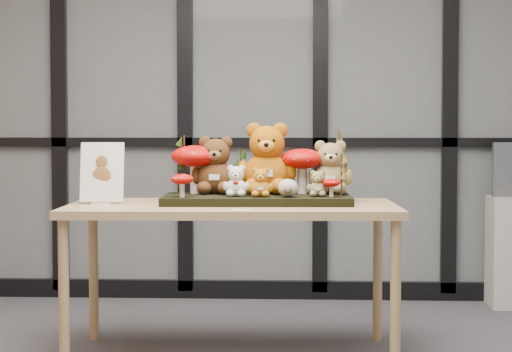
# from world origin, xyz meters

# --- Properties ---
(glass_partition) EXTENTS (4.90, 0.06, 2.78)m
(glass_partition) POSITION_xyz_m (-0.00, 2.47, 1.42)
(glass_partition) COLOR #2D383F
(glass_partition) RESTS_ON floor
(display_table) EXTENTS (1.66, 0.87, 0.77)m
(display_table) POSITION_xyz_m (-0.02, 0.89, 0.70)
(display_table) COLOR tan
(display_table) RESTS_ON floor
(diorama_tray) EXTENTS (0.95, 0.50, 0.04)m
(diorama_tray) POSITION_xyz_m (0.10, 0.96, 0.79)
(diorama_tray) COLOR black
(diorama_tray) RESTS_ON display_table
(bear_pooh_yellow) EXTENTS (0.32, 0.29, 0.40)m
(bear_pooh_yellow) POSITION_xyz_m (0.15, 1.07, 1.01)
(bear_pooh_yellow) COLOR #AC5808
(bear_pooh_yellow) RESTS_ON diorama_tray
(bear_brown_medium) EXTENTS (0.26, 0.23, 0.33)m
(bear_brown_medium) POSITION_xyz_m (-0.12, 1.06, 0.97)
(bear_brown_medium) COLOR #4D2B13
(bear_brown_medium) RESTS_ON diorama_tray
(bear_tan_back) EXTENTS (0.24, 0.22, 0.30)m
(bear_tan_back) POSITION_xyz_m (0.47, 1.07, 0.96)
(bear_tan_back) COLOR olive
(bear_tan_back) RESTS_ON diorama_tray
(bear_small_yellow) EXTENTS (0.12, 0.11, 0.16)m
(bear_small_yellow) POSITION_xyz_m (0.13, 0.85, 0.89)
(bear_small_yellow) COLOR #BB7016
(bear_small_yellow) RESTS_ON diorama_tray
(bear_white_bow) EXTENTS (0.13, 0.12, 0.17)m
(bear_white_bow) POSITION_xyz_m (0.00, 0.87, 0.89)
(bear_white_bow) COLOR white
(bear_white_bow) RESTS_ON diorama_tray
(bear_beige_small) EXTENTS (0.11, 0.10, 0.14)m
(bear_beige_small) POSITION_xyz_m (0.41, 0.89, 0.88)
(bear_beige_small) COLOR olive
(bear_beige_small) RESTS_ON diorama_tray
(plush_cream_hedgehog) EXTENTS (0.08, 0.07, 0.10)m
(plush_cream_hedgehog) POSITION_xyz_m (0.26, 0.83, 0.86)
(plush_cream_hedgehog) COLOR beige
(plush_cream_hedgehog) RESTS_ON diorama_tray
(mushroom_back_left) EXTENTS (0.25, 0.25, 0.28)m
(mushroom_back_left) POSITION_xyz_m (-0.22, 1.07, 0.94)
(mushroom_back_left) COLOR #A80905
(mushroom_back_left) RESTS_ON diorama_tray
(mushroom_back_right) EXTENTS (0.23, 0.23, 0.26)m
(mushroom_back_right) POSITION_xyz_m (0.33, 1.09, 0.93)
(mushroom_back_right) COLOR #A80905
(mushroom_back_right) RESTS_ON diorama_tray
(mushroom_front_left) EXTENTS (0.11, 0.11, 0.13)m
(mushroom_front_left) POSITION_xyz_m (-0.26, 0.81, 0.87)
(mushroom_front_left) COLOR #A80905
(mushroom_front_left) RESTS_ON diorama_tray
(mushroom_front_right) EXTENTS (0.09, 0.09, 0.10)m
(mushroom_front_right) POSITION_xyz_m (0.47, 0.86, 0.86)
(mushroom_front_right) COLOR #A80905
(mushroom_front_right) RESTS_ON diorama_tray
(sprig_green_far_left) EXTENTS (0.05, 0.05, 0.30)m
(sprig_green_far_left) POSITION_xyz_m (-0.28, 1.07, 0.96)
(sprig_green_far_left) COLOR #13330B
(sprig_green_far_left) RESTS_ON diorama_tray
(sprig_green_mid_left) EXTENTS (0.05, 0.05, 0.22)m
(sprig_green_mid_left) POSITION_xyz_m (-0.15, 1.12, 0.92)
(sprig_green_mid_left) COLOR #13330B
(sprig_green_mid_left) RESTS_ON diorama_tray
(sprig_dry_far_right) EXTENTS (0.05, 0.05, 0.33)m
(sprig_dry_far_right) POSITION_xyz_m (0.52, 1.07, 0.97)
(sprig_dry_far_right) COLOR brown
(sprig_dry_far_right) RESTS_ON diorama_tray
(sprig_dry_mid_right) EXTENTS (0.05, 0.05, 0.21)m
(sprig_dry_mid_right) POSITION_xyz_m (0.53, 0.95, 0.91)
(sprig_dry_mid_right) COLOR brown
(sprig_dry_mid_right) RESTS_ON diorama_tray
(sprig_green_centre) EXTENTS (0.05, 0.05, 0.23)m
(sprig_green_centre) POSITION_xyz_m (0.01, 1.14, 0.92)
(sprig_green_centre) COLOR #13330B
(sprig_green_centre) RESTS_ON diorama_tray
(sign_holder) EXTENTS (0.22, 0.07, 0.31)m
(sign_holder) POSITION_xyz_m (-0.67, 0.89, 0.91)
(sign_holder) COLOR silver
(sign_holder) RESTS_ON display_table
(label_card) EXTENTS (0.09, 0.03, 0.00)m
(label_card) POSITION_xyz_m (0.04, 0.57, 0.77)
(label_card) COLOR white
(label_card) RESTS_ON display_table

